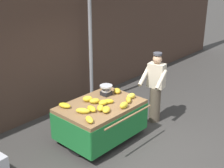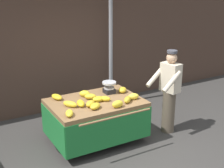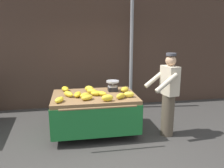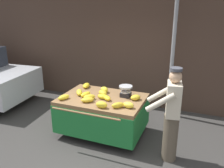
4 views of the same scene
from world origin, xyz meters
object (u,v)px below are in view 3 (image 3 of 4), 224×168
object	(u,v)px
street_pole	(131,56)
banana_bunch_9	(102,94)
banana_bunch_3	(129,94)
banana_bunch_10	(121,96)
weighing_scale	(113,86)
banana_bunch_4	(59,100)
vendor_person	(168,95)
banana_bunch_1	(85,95)
banana_bunch_5	(65,89)
banana_cart	(94,105)
banana_bunch_13	(96,93)
banana_bunch_6	(68,94)
banana_bunch_2	(89,89)
banana_bunch_8	(92,91)
banana_bunch_7	(78,94)
banana_bunch_11	(125,89)
banana_bunch_12	(107,98)
banana_bunch_0	(87,97)

from	to	relation	value
street_pole	banana_bunch_9	distance (m)	1.96
banana_bunch_3	banana_bunch_10	distance (m)	0.20
weighing_scale	banana_bunch_4	xyz separation A→B (m)	(-1.12, -0.62, -0.07)
banana_bunch_3	vendor_person	distance (m)	0.80
banana_bunch_1	vendor_person	world-z (taller)	vendor_person
banana_bunch_1	weighing_scale	bearing A→B (deg)	34.50
banana_bunch_3	banana_bunch_5	world-z (taller)	banana_bunch_3
banana_cart	banana_bunch_3	world-z (taller)	banana_bunch_3
banana_bunch_13	vendor_person	bearing A→B (deg)	-12.48
weighing_scale	banana_bunch_1	xyz separation A→B (m)	(-0.63, -0.43, -0.06)
banana_bunch_3	banana_bunch_9	size ratio (longest dim) A/B	0.95
banana_bunch_6	banana_bunch_2	bearing A→B (deg)	36.65
weighing_scale	banana_bunch_8	bearing A→B (deg)	-166.48
banana_bunch_9	banana_bunch_3	bearing A→B (deg)	-20.50
banana_bunch_7	banana_bunch_10	xyz separation A→B (m)	(0.82, -0.28, 0.00)
banana_bunch_1	banana_bunch_11	distance (m)	0.94
banana_bunch_8	banana_bunch_9	distance (m)	0.29
banana_bunch_5	banana_bunch_11	world-z (taller)	banana_bunch_11
banana_bunch_9	banana_bunch_10	size ratio (longest dim) A/B	0.90
banana_bunch_13	banana_bunch_11	bearing A→B (deg)	15.93
banana_bunch_11	vendor_person	world-z (taller)	vendor_person
banana_bunch_4	banana_bunch_13	size ratio (longest dim) A/B	1.21
banana_bunch_2	banana_bunch_12	xyz separation A→B (m)	(0.28, -0.78, 0.00)
banana_bunch_2	banana_bunch_10	distance (m)	0.87
banana_bunch_1	banana_bunch_12	world-z (taller)	banana_bunch_12
banana_bunch_11	banana_bunch_13	xyz separation A→B (m)	(-0.65, -0.19, -0.01)
banana_bunch_2	banana_bunch_13	xyz separation A→B (m)	(0.11, -0.35, -0.01)
street_pole	banana_bunch_0	size ratio (longest dim) A/B	11.69
vendor_person	banana_bunch_11	bearing A→B (deg)	147.40
banana_cart	banana_bunch_10	bearing A→B (deg)	-37.07
banana_bunch_4	vendor_person	distance (m)	2.15
street_pole	banana_bunch_12	distance (m)	2.25
banana_bunch_2	banana_bunch_12	distance (m)	0.83
banana_cart	banana_bunch_7	distance (m)	0.44
banana_cart	banana_bunch_3	distance (m)	0.77
banana_bunch_5	banana_bunch_10	bearing A→B (deg)	-36.30
weighing_scale	banana_bunch_6	bearing A→B (deg)	-164.23
street_pole	banana_bunch_10	world-z (taller)	street_pole
banana_bunch_9	banana_cart	bearing A→B (deg)	146.99
banana_bunch_4	banana_bunch_0	bearing A→B (deg)	5.91
weighing_scale	banana_bunch_1	distance (m)	0.77
banana_cart	banana_bunch_1	bearing A→B (deg)	-135.82
banana_bunch_1	banana_bunch_8	size ratio (longest dim) A/B	1.07
banana_bunch_7	banana_bunch_8	bearing A→B (deg)	35.34
banana_bunch_2	banana_bunch_7	bearing A→B (deg)	-123.99
banana_bunch_10	banana_cart	bearing A→B (deg)	142.93
banana_bunch_10	banana_bunch_11	size ratio (longest dim) A/B	1.17
banana_cart	banana_bunch_2	distance (m)	0.41
banana_bunch_7	vendor_person	bearing A→B (deg)	-8.98
banana_bunch_13	vendor_person	size ratio (longest dim) A/B	0.12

